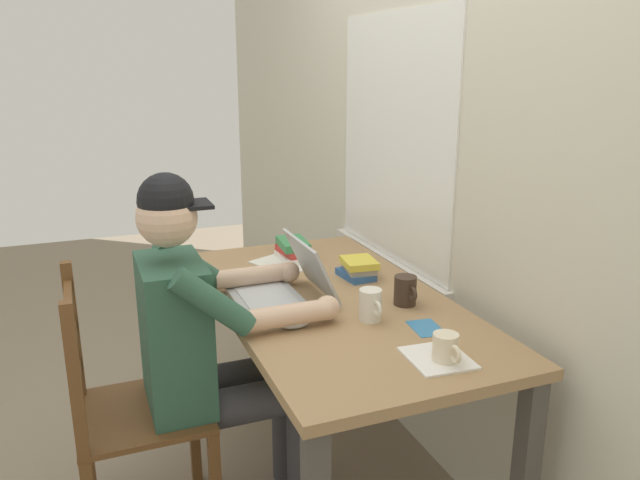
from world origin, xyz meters
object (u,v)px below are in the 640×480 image
Objects in this scene: wooden_chair at (126,412)px; book_stack_main at (358,268)px; coffee_mug_dark at (405,291)px; book_stack_side at (294,250)px; coffee_mug_spare at (371,305)px; computer_mouse at (294,323)px; landscape_photo_print at (426,328)px; seated_person at (208,336)px; laptop at (285,286)px; coffee_mug_white at (446,348)px; desk at (333,323)px.

wooden_chair reaches higher than book_stack_main.
book_stack_main is at bearing -173.85° from coffee_mug_dark.
book_stack_side is at bearing 122.62° from wooden_chair.
computer_mouse is at bearing -97.85° from coffee_mug_spare.
landscape_photo_print is at bearing 68.93° from wooden_chair.
computer_mouse is at bearing -19.18° from book_stack_side.
seated_person is 0.72m from landscape_photo_print.
laptop is at bearing 168.26° from computer_mouse.
coffee_mug_white is at bearing -5.79° from book_stack_main.
wooden_chair is 7.23× the size of landscape_photo_print.
seated_person is 6.07× the size of book_stack_side.
book_stack_side is at bearing -175.75° from coffee_mug_white.
laptop is 0.36m from book_stack_main.
wooden_chair is 0.96m from book_stack_side.
seated_person is 0.69m from book_stack_side.
desk is 13.22× the size of coffee_mug_white.
computer_mouse reaches higher than desk.
book_stack_side is at bearing -162.96° from landscape_photo_print.
coffee_mug_spare reaches higher than book_stack_side.
computer_mouse is 0.49m from coffee_mug_white.
coffee_mug_spare is 0.19m from landscape_photo_print.
coffee_mug_dark is at bearing 16.47° from book_stack_side.
book_stack_side is (-0.68, 0.24, 0.02)m from computer_mouse.
seated_person is 0.32m from computer_mouse.
book_stack_main reaches higher than desk.
book_stack_main is at bearing 100.31° from wooden_chair.
coffee_mug_white is 0.65× the size of book_stack_main.
seated_person is at bearing -81.29° from laptop.
coffee_mug_spare is at bearing 36.62° from laptop.
laptop is at bearing 98.71° from seated_person.
book_stack_main is 0.82× the size of book_stack_side.
coffee_mug_dark is 0.32m from book_stack_main.
coffee_mug_white is (0.62, 0.26, -0.01)m from laptop.
coffee_mug_spare is 0.71m from book_stack_side.
coffee_mug_dark is at bearing 176.64° from landscape_photo_print.
laptop is 0.67m from coffee_mug_white.
book_stack_main is 1.30× the size of landscape_photo_print.
laptop is at bearing -132.70° from landscape_photo_print.
desk is 0.46m from seated_person.
laptop is at bearing -143.38° from coffee_mug_spare.
desk is at bearing -147.35° from landscape_photo_print.
coffee_mug_white is at bearing 23.24° from laptop.
coffee_mug_spare is at bearing 82.15° from computer_mouse.
laptop is at bearing -22.92° from book_stack_side.
landscape_photo_print is at bearing 161.85° from coffee_mug_white.
seated_person reaches higher than laptop.
book_stack_main is (-0.16, 0.17, 0.14)m from desk.
computer_mouse is 0.26m from coffee_mug_spare.
coffee_mug_dark reaches higher than computer_mouse.
seated_person reaches higher than book_stack_side.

